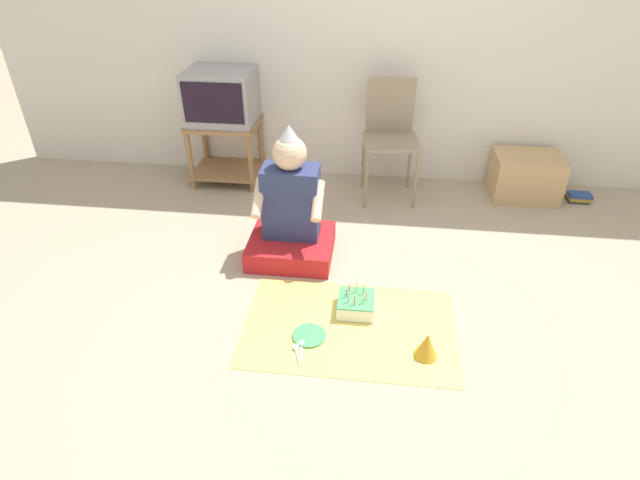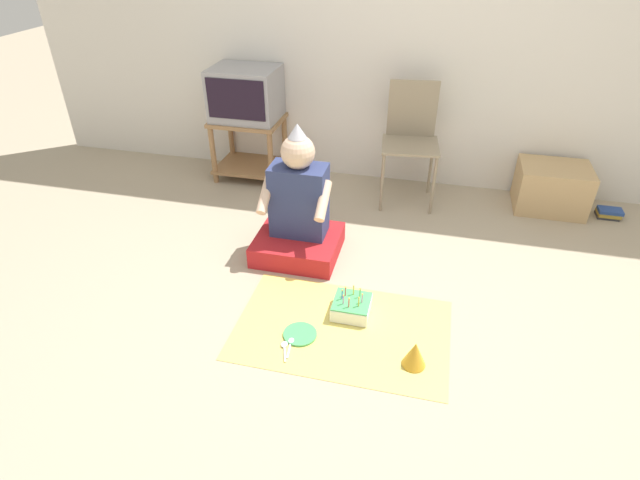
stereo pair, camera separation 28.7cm
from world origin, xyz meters
The scene contains 14 objects.
ground_plane centered at (0.00, 0.00, 0.00)m, with size 16.00×16.00×0.00m, color tan.
wall_back centered at (0.00, 1.96, 1.27)m, with size 6.40×0.06×2.55m.
tv_stand centered at (-1.27, 1.70, 0.31)m, with size 0.57×0.45×0.52m.
tv centered at (-1.27, 1.71, 0.72)m, with size 0.53×0.43×0.41m.
folding_chair centered at (0.07, 1.62, 0.54)m, with size 0.46×0.43×0.91m.
cardboard_box_stack centered at (1.17, 1.70, 0.17)m, with size 0.51×0.40×0.35m.
book_pile centered at (1.61, 1.65, 0.03)m, with size 0.17×0.13×0.07m.
person_seated centered at (-0.55, 0.66, 0.29)m, with size 0.54×0.49×0.89m.
party_cloth centered at (-0.11, -0.03, 0.00)m, with size 1.17×0.75×0.01m.
birthday_cake centered at (-0.08, 0.12, 0.05)m, with size 0.21×0.21×0.15m.
party_hat_blue centered at (0.29, -0.20, 0.08)m, with size 0.12×0.12×0.14m.
paper_plate centered at (-0.32, -0.13, 0.01)m, with size 0.18×0.18×0.01m.
plastic_spoon_near centered at (-0.35, -0.21, 0.01)m, with size 0.04×0.15×0.01m.
plastic_spoon_far centered at (-0.38, -0.24, 0.01)m, with size 0.06×0.14×0.01m.
Camera 1 is at (-0.03, -2.09, 1.92)m, focal length 28.00 mm.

